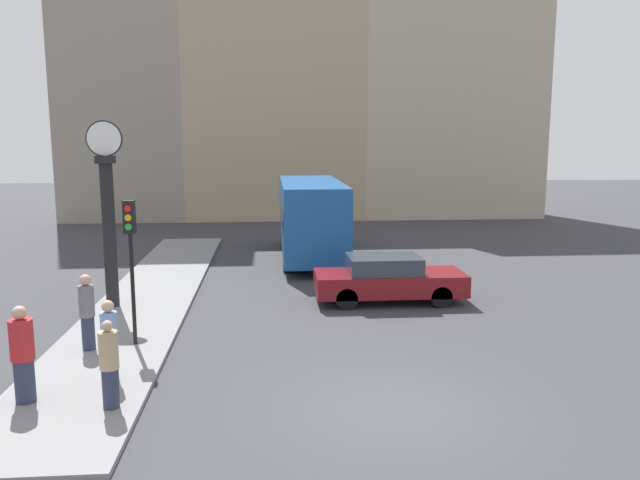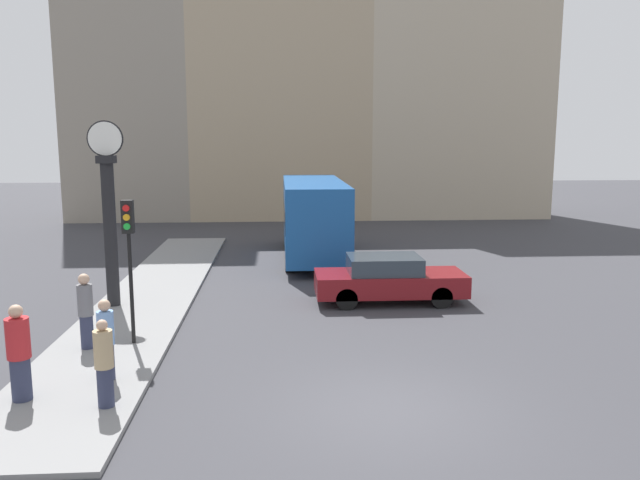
% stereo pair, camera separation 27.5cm
% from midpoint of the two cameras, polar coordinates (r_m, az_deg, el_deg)
% --- Properties ---
extents(ground_plane, '(120.00, 120.00, 0.00)m').
position_cam_midpoint_polar(ground_plane, '(11.79, 6.26, -15.18)').
color(ground_plane, '#38383D').
extents(sidewalk_corner, '(2.73, 21.39, 0.10)m').
position_cam_midpoint_polar(sidewalk_corner, '(20.19, -15.56, -4.86)').
color(sidewalk_corner, gray).
rests_on(sidewalk_corner, ground_plane).
extents(building_row, '(28.89, 5.00, 18.92)m').
position_cam_midpoint_polar(building_row, '(39.20, -1.79, 14.47)').
color(building_row, gray).
rests_on(building_row, ground_plane).
extents(sedan_car, '(4.45, 1.76, 1.41)m').
position_cam_midpoint_polar(sedan_car, '(18.80, 5.82, -3.53)').
color(sedan_car, maroon).
rests_on(sedan_car, ground_plane).
extents(bus_distant, '(2.38, 8.36, 3.16)m').
position_cam_midpoint_polar(bus_distant, '(25.34, -1.18, 2.32)').
color(bus_distant, '#195199').
rests_on(bus_distant, ground_plane).
extents(traffic_light_near, '(0.26, 0.24, 3.38)m').
position_cam_midpoint_polar(traffic_light_near, '(14.90, -17.45, -0.15)').
color(traffic_light_near, black).
rests_on(traffic_light_near, sidewalk_corner).
extents(street_clock, '(1.00, 0.47, 5.25)m').
position_cam_midpoint_polar(street_clock, '(18.54, -19.18, 1.90)').
color(street_clock, black).
rests_on(street_clock, sidewalk_corner).
extents(pedestrian_tan_coat, '(0.34, 0.34, 1.61)m').
position_cam_midpoint_polar(pedestrian_tan_coat, '(11.90, -19.35, -10.71)').
color(pedestrian_tan_coat, '#2D334C').
rests_on(pedestrian_tan_coat, sidewalk_corner).
extents(pedestrian_red_top, '(0.42, 0.42, 1.81)m').
position_cam_midpoint_polar(pedestrian_red_top, '(12.72, -26.11, -9.41)').
color(pedestrian_red_top, '#2D334C').
rests_on(pedestrian_red_top, sidewalk_corner).
extents(pedestrian_grey_jacket, '(0.34, 0.34, 1.75)m').
position_cam_midpoint_polar(pedestrian_grey_jacket, '(15.19, -21.01, -6.14)').
color(pedestrian_grey_jacket, '#2D334C').
rests_on(pedestrian_grey_jacket, sidewalk_corner).
extents(pedestrian_blue_stripe, '(0.33, 0.33, 1.64)m').
position_cam_midpoint_polar(pedestrian_blue_stripe, '(13.15, -19.25, -8.66)').
color(pedestrian_blue_stripe, '#2D334C').
rests_on(pedestrian_blue_stripe, sidewalk_corner).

